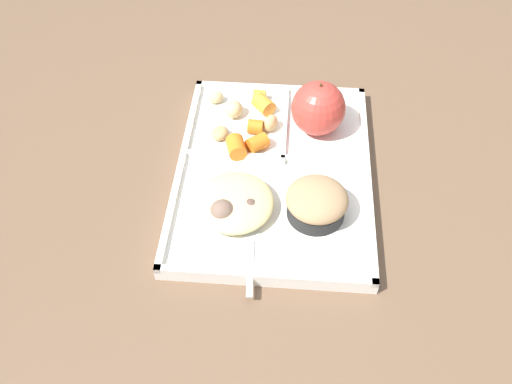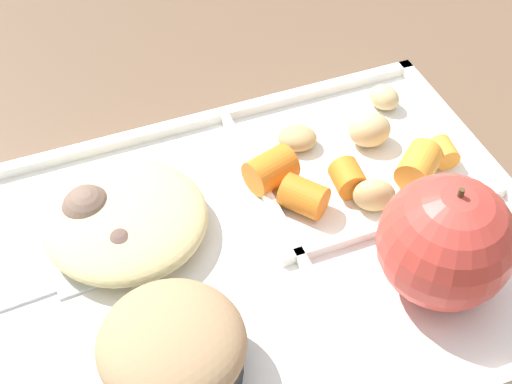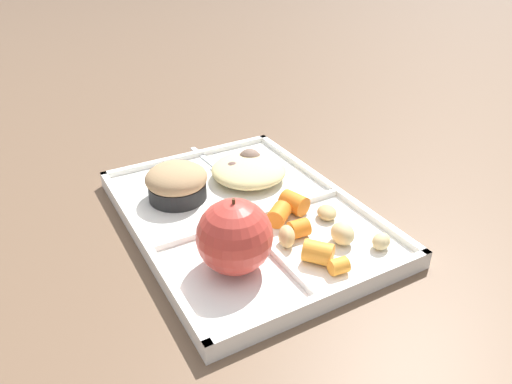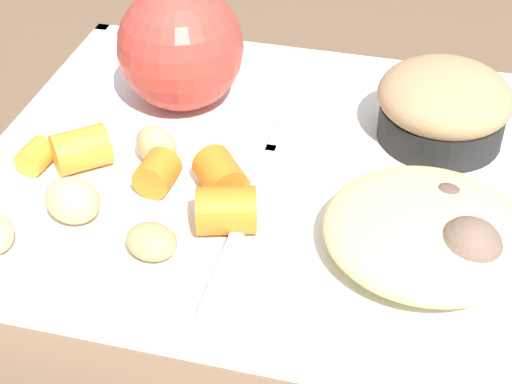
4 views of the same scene
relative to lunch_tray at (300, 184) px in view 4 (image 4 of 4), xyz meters
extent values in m
plane|color=brown|center=(0.00, 0.00, -0.01)|extent=(6.00, 6.00, 0.00)
cube|color=white|center=(0.00, 0.00, 0.00)|extent=(0.39, 0.29, 0.02)
cube|color=white|center=(0.00, -0.14, 0.01)|extent=(0.39, 0.01, 0.01)
cube|color=white|center=(0.00, 0.14, 0.01)|extent=(0.39, 0.01, 0.01)
cube|color=white|center=(-0.19, 0.00, 0.01)|extent=(0.01, 0.29, 0.01)
cube|color=white|center=(-0.02, 0.00, 0.01)|extent=(0.01, 0.27, 0.01)
cube|color=white|center=(-0.10, 0.01, 0.01)|extent=(0.18, 0.01, 0.01)
sphere|color=#C63D33|center=(-0.10, 0.06, 0.05)|extent=(0.09, 0.09, 0.09)
cylinder|color=black|center=(0.08, 0.06, 0.02)|extent=(0.08, 0.08, 0.02)
ellipsoid|color=tan|center=(0.08, 0.06, 0.04)|extent=(0.09, 0.09, 0.04)
cylinder|color=orange|center=(-0.04, -0.03, 0.02)|extent=(0.04, 0.04, 0.03)
cylinder|color=orange|center=(-0.13, -0.02, 0.02)|extent=(0.04, 0.04, 0.03)
cylinder|color=orange|center=(-0.16, -0.03, 0.02)|extent=(0.02, 0.02, 0.02)
cylinder|color=orange|center=(-0.08, -0.03, 0.02)|extent=(0.02, 0.03, 0.02)
cylinder|color=orange|center=(-0.03, -0.06, 0.02)|extent=(0.04, 0.04, 0.03)
ellipsoid|color=tan|center=(-0.07, -0.09, 0.02)|extent=(0.04, 0.04, 0.02)
ellipsoid|color=tan|center=(-0.12, -0.07, 0.02)|extent=(0.04, 0.03, 0.03)
ellipsoid|color=tan|center=(-0.09, -0.01, 0.02)|extent=(0.04, 0.03, 0.03)
ellipsoid|color=#D6C684|center=(0.08, -0.05, 0.02)|extent=(0.11, 0.11, 0.03)
sphere|color=#755B4C|center=(0.10, -0.07, 0.03)|extent=(0.04, 0.04, 0.04)
sphere|color=brown|center=(0.09, -0.03, 0.02)|extent=(0.03, 0.03, 0.03)
cube|color=silver|center=(0.12, -0.02, 0.01)|extent=(0.03, 0.02, 0.00)
cylinder|color=silver|center=(0.10, -0.02, 0.01)|extent=(0.02, 0.00, 0.00)
cylinder|color=silver|center=(0.10, -0.02, 0.01)|extent=(0.02, 0.00, 0.00)
cylinder|color=silver|center=(0.10, -0.03, 0.01)|extent=(0.02, 0.00, 0.00)
camera|label=1|loc=(0.58, 0.02, 0.63)|focal=39.48mm
camera|label=2|loc=(0.11, 0.28, 0.40)|focal=50.04mm
camera|label=3|loc=(-0.48, 0.25, 0.36)|focal=33.69mm
camera|label=4|loc=(0.07, -0.39, 0.31)|focal=56.23mm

